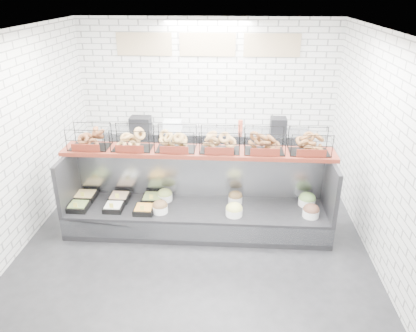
{
  "coord_description": "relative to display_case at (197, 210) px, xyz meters",
  "views": [
    {
      "loc": [
        0.52,
        -5.1,
        3.52
      ],
      "look_at": [
        0.16,
        0.45,
        1.03
      ],
      "focal_mm": 35.0,
      "sensor_mm": 36.0,
      "label": 1
    }
  ],
  "objects": [
    {
      "name": "bagel_shelf",
      "position": [
        0.01,
        0.17,
        1.06
      ],
      "size": [
        4.1,
        0.5,
        0.4
      ],
      "color": "#511A11",
      "rests_on": "display_case"
    },
    {
      "name": "ground",
      "position": [
        0.01,
        -0.35,
        -0.33
      ],
      "size": [
        5.5,
        5.5,
        0.0
      ],
      "primitive_type": "plane",
      "color": "black",
      "rests_on": "ground"
    },
    {
      "name": "prep_counter",
      "position": [
        0.0,
        2.08,
        0.14
      ],
      "size": [
        4.0,
        0.6,
        1.2
      ],
      "color": "#93969B",
      "rests_on": "ground"
    },
    {
      "name": "room_shell",
      "position": [
        0.01,
        0.26,
        1.73
      ],
      "size": [
        5.02,
        5.51,
        3.01
      ],
      "color": "white",
      "rests_on": "ground"
    },
    {
      "name": "display_case",
      "position": [
        0.0,
        0.0,
        0.0
      ],
      "size": [
        4.0,
        0.9,
        1.2
      ],
      "color": "black",
      "rests_on": "ground"
    }
  ]
}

